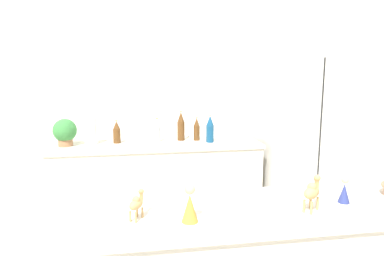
# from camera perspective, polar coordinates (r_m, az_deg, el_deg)

# --- Properties ---
(wall_back) EXTENTS (8.00, 0.06, 2.55)m
(wall_back) POSITION_cam_1_polar(r_m,az_deg,el_deg) (3.89, 0.23, 4.18)
(wall_back) COLOR white
(wall_back) RESTS_ON ground_plane
(back_counter) EXTENTS (2.13, 0.63, 0.90)m
(back_counter) POSITION_cam_1_polar(r_m,az_deg,el_deg) (3.69, -5.74, -9.27)
(back_counter) COLOR silver
(back_counter) RESTS_ON ground_plane
(refrigerator) EXTENTS (0.95, 0.69, 1.80)m
(refrigerator) POSITION_cam_1_polar(r_m,az_deg,el_deg) (3.96, 18.11, -1.69)
(refrigerator) COLOR silver
(refrigerator) RESTS_ON ground_plane
(potted_plant) EXTENTS (0.23, 0.23, 0.27)m
(potted_plant) POSITION_cam_1_polar(r_m,az_deg,el_deg) (3.60, -20.42, -0.57)
(potted_plant) COLOR #9E6B47
(potted_plant) RESTS_ON back_counter
(paper_towel_roll) EXTENTS (0.11, 0.11, 0.27)m
(paper_towel_roll) POSITION_cam_1_polar(r_m,az_deg,el_deg) (3.60, -16.50, -0.57)
(paper_towel_roll) COLOR white
(paper_towel_roll) RESTS_ON back_counter
(back_bottle_0) EXTENTS (0.08, 0.08, 0.24)m
(back_bottle_0) POSITION_cam_1_polar(r_m,az_deg,el_deg) (3.61, -12.44, -0.70)
(back_bottle_0) COLOR brown
(back_bottle_0) RESTS_ON back_counter
(back_bottle_1) EXTENTS (0.08, 0.08, 0.29)m
(back_bottle_1) POSITION_cam_1_polar(r_m,az_deg,el_deg) (3.57, 3.02, -0.19)
(back_bottle_1) COLOR navy
(back_bottle_1) RESTS_ON back_counter
(back_bottle_2) EXTENTS (0.08, 0.08, 0.25)m
(back_bottle_2) POSITION_cam_1_polar(r_m,az_deg,el_deg) (3.61, -5.86, -0.43)
(back_bottle_2) COLOR #B2B7BC
(back_bottle_2) RESTS_ON back_counter
(back_bottle_3) EXTENTS (0.07, 0.07, 0.25)m
(back_bottle_3) POSITION_cam_1_polar(r_m,az_deg,el_deg) (3.67, 0.78, -0.21)
(back_bottle_3) COLOR brown
(back_bottle_3) RESTS_ON back_counter
(back_bottle_4) EXTENTS (0.08, 0.08, 0.32)m
(back_bottle_4) POSITION_cam_1_polar(r_m,az_deg,el_deg) (3.66, -1.86, 0.29)
(back_bottle_4) COLOR brown
(back_bottle_4) RESTS_ON back_counter
(camel_figurine) EXTENTS (0.13, 0.12, 0.16)m
(camel_figurine) POSITION_cam_1_polar(r_m,az_deg,el_deg) (1.72, 19.39, -9.93)
(camel_figurine) COLOR tan
(camel_figurine) RESTS_ON bar_counter
(camel_figurine_second) EXTENTS (0.09, 0.10, 0.13)m
(camel_figurine_second) POSITION_cam_1_polar(r_m,az_deg,el_deg) (1.56, -9.21, -12.28)
(camel_figurine_second) COLOR tan
(camel_figurine_second) RESTS_ON bar_counter
(wise_man_figurine_crimson) EXTENTS (0.07, 0.07, 0.17)m
(wise_man_figurine_crimson) POSITION_cam_1_polar(r_m,az_deg,el_deg) (1.52, -0.36, -12.83)
(wise_man_figurine_crimson) COLOR #B28933
(wise_man_figurine_crimson) RESTS_ON bar_counter
(wise_man_figurine_purple) EXTENTS (0.06, 0.06, 0.14)m
(wise_man_figurine_purple) POSITION_cam_1_polar(r_m,az_deg,el_deg) (1.89, 24.05, -9.62)
(wise_man_figurine_purple) COLOR navy
(wise_man_figurine_purple) RESTS_ON bar_counter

